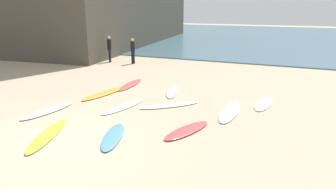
% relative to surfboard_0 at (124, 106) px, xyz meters
% --- Properties ---
extents(ground_plane, '(120.00, 120.00, 0.00)m').
position_rel_surfboard_0_xyz_m(ground_plane, '(-0.11, -3.47, -0.03)').
color(ground_plane, tan).
extents(ocean_water, '(120.00, 40.00, 0.08)m').
position_rel_surfboard_0_xyz_m(ocean_water, '(-0.11, 30.98, 0.01)').
color(ocean_water, '#426675').
rests_on(ocean_water, ground_plane).
extents(surfboard_0, '(1.00, 2.46, 0.06)m').
position_rel_surfboard_0_xyz_m(surfboard_0, '(0.00, 0.00, 0.00)').
color(surfboard_0, silver).
rests_on(surfboard_0, ground_plane).
extents(surfboard_1, '(1.12, 2.19, 0.09)m').
position_rel_surfboard_0_xyz_m(surfboard_1, '(0.92, 2.64, 0.01)').
color(surfboard_1, white).
rests_on(surfboard_1, ground_plane).
extents(surfboard_2, '(1.21, 2.10, 0.09)m').
position_rel_surfboard_0_xyz_m(surfboard_2, '(3.05, -1.29, 0.01)').
color(surfboard_2, '#DA4E50').
rests_on(surfboard_2, ground_plane).
extents(surfboard_3, '(0.75, 2.12, 0.07)m').
position_rel_surfboard_0_xyz_m(surfboard_3, '(4.97, 2.47, 0.00)').
color(surfboard_3, white).
rests_on(surfboard_3, ground_plane).
extents(surfboard_4, '(1.21, 2.08, 0.08)m').
position_rel_surfboard_0_xyz_m(surfboard_4, '(1.17, -2.58, 0.01)').
color(surfboard_4, '#4F8ED4').
rests_on(surfboard_4, ground_plane).
extents(surfboard_5, '(0.92, 2.61, 0.09)m').
position_rel_surfboard_0_xyz_m(surfboard_5, '(-1.74, 1.14, 0.01)').
color(surfboard_5, orange).
rests_on(surfboard_5, ground_plane).
extents(surfboard_6, '(2.12, 2.02, 0.07)m').
position_rel_surfboard_0_xyz_m(surfboard_6, '(1.58, 0.80, 0.00)').
color(surfboard_6, '#F4DFD0').
rests_on(surfboard_6, ground_plane).
extents(surfboard_7, '(1.39, 2.61, 0.08)m').
position_rel_surfboard_0_xyz_m(surfboard_7, '(-0.71, -3.27, 0.01)').
color(surfboard_7, yellow).
rests_on(surfboard_7, ground_plane).
extents(surfboard_8, '(0.83, 2.35, 0.09)m').
position_rel_surfboard_0_xyz_m(surfboard_8, '(-2.33, -1.58, 0.01)').
color(surfboard_8, silver).
rests_on(surfboard_8, ground_plane).
extents(surfboard_9, '(0.63, 2.57, 0.08)m').
position_rel_surfboard_0_xyz_m(surfboard_9, '(3.92, 0.98, 0.01)').
color(surfboard_9, white).
rests_on(surfboard_9, ground_plane).
extents(surfboard_10, '(0.69, 2.44, 0.08)m').
position_rel_surfboard_0_xyz_m(surfboard_10, '(-1.45, 2.98, 0.01)').
color(surfboard_10, '#D25652').
rests_on(surfboard_10, ground_plane).
extents(beachgoer_near, '(0.29, 0.34, 1.72)m').
position_rel_surfboard_0_xyz_m(beachgoer_near, '(-4.19, 8.15, 0.93)').
color(beachgoer_near, black).
rests_on(beachgoer_near, ground_plane).
extents(beachgoer_mid, '(0.38, 0.38, 1.79)m').
position_rel_surfboard_0_xyz_m(beachgoer_mid, '(-6.00, 8.09, 0.98)').
color(beachgoer_mid, black).
rests_on(beachgoer_mid, ground_plane).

